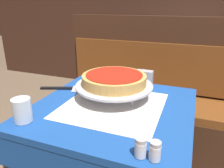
% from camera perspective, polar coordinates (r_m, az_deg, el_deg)
% --- Properties ---
extents(dining_table_front, '(0.75, 0.75, 0.74)m').
position_cam_1_polar(dining_table_front, '(1.11, 0.28, -10.55)').
color(dining_table_front, '#194799').
rests_on(dining_table_front, ground_plane).
extents(dining_table_rear, '(0.61, 0.61, 0.74)m').
position_cam_1_polar(dining_table_rear, '(2.64, 17.06, 6.76)').
color(dining_table_rear, beige).
rests_on(dining_table_rear, ground_plane).
extents(booth_bench, '(1.67, 0.46, 1.11)m').
position_cam_1_polar(booth_bench, '(1.91, 11.14, -7.20)').
color(booth_bench, '#3D2316').
rests_on(booth_bench, ground_plane).
extents(back_wall_panel, '(6.00, 0.04, 2.40)m').
position_cam_1_polar(back_wall_panel, '(3.08, 15.73, 19.51)').
color(back_wall_panel, '#3D2319').
rests_on(back_wall_panel, ground_plane).
extents(pizza_pan_stand, '(0.39, 0.39, 0.08)m').
position_cam_1_polar(pizza_pan_stand, '(1.12, 0.56, -0.56)').
color(pizza_pan_stand, '#ADADB2').
rests_on(pizza_pan_stand, dining_table_front).
extents(deep_dish_pizza, '(0.33, 0.33, 0.05)m').
position_cam_1_polar(deep_dish_pizza, '(1.10, 0.56, 1.24)').
color(deep_dish_pizza, tan).
rests_on(deep_dish_pizza, pizza_pan_stand).
extents(pizza_server, '(0.30, 0.16, 0.01)m').
position_cam_1_polar(pizza_server, '(1.28, -11.09, -1.15)').
color(pizza_server, '#BCBCC1').
rests_on(pizza_server, dining_table_front).
extents(water_glass_near, '(0.08, 0.08, 0.10)m').
position_cam_1_polar(water_glass_near, '(0.98, -22.42, -6.31)').
color(water_glass_near, silver).
rests_on(water_glass_near, dining_table_front).
extents(salt_shaker, '(0.04, 0.04, 0.07)m').
position_cam_1_polar(salt_shaker, '(0.73, 7.46, -16.12)').
color(salt_shaker, silver).
rests_on(salt_shaker, dining_table_front).
extents(pepper_shaker, '(0.04, 0.04, 0.06)m').
position_cam_1_polar(pepper_shaker, '(0.72, 11.18, -16.79)').
color(pepper_shaker, silver).
rests_on(pepper_shaker, dining_table_front).
extents(napkin_holder, '(0.10, 0.05, 0.09)m').
position_cam_1_polar(napkin_holder, '(1.32, 8.40, 1.59)').
color(napkin_holder, '#B2B2B7').
rests_on(napkin_holder, dining_table_front).
extents(condiment_caddy, '(0.12, 0.12, 0.16)m').
position_cam_1_polar(condiment_caddy, '(2.60, 17.82, 10.03)').
color(condiment_caddy, black).
rests_on(condiment_caddy, dining_table_rear).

